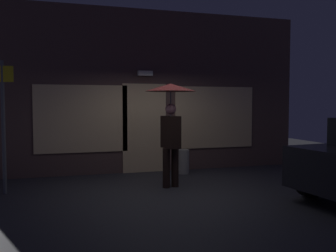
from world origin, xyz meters
The scene contains 5 objects.
ground_plane centered at (0.00, 0.00, 0.00)m, with size 18.00×18.00×0.00m, color #2D2D33.
building_facade centered at (0.00, 2.34, 1.99)m, with size 8.34×0.48×4.03m.
person_with_umbrella centered at (0.11, 0.35, 1.58)m, with size 1.03×1.03×2.12m.
street_sign_post centered at (-3.07, 0.72, 1.42)m, with size 0.40×0.07×2.52m.
sidewalk_bollard centered at (0.87, 1.68, 0.29)m, with size 0.26×0.26×0.59m, color #9E998E.
Camera 1 is at (-2.17, -6.97, 1.72)m, focal length 40.46 mm.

